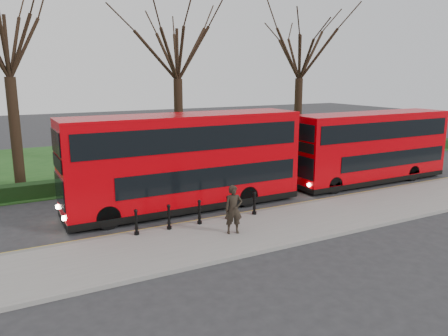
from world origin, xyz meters
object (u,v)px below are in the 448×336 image
bollard_row (199,212)px  pedestrian (234,210)px  bus_rear (371,148)px  bus_lead (185,162)px

bollard_row → pedestrian: size_ratio=2.89×
bus_rear → pedestrian: bearing=-160.8°
bus_lead → bus_rear: bearing=-1.3°
bollard_row → pedestrian: 1.85m
bus_lead → pedestrian: (0.19, -4.35, -1.16)m
bus_rear → pedestrian: size_ratio=5.36×
bus_rear → bollard_row: bearing=-168.9°
bollard_row → bus_lead: (0.54, 2.72, 1.63)m
bus_rear → pedestrian: (-11.67, -4.07, -0.97)m
bus_rear → pedestrian: 12.40m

